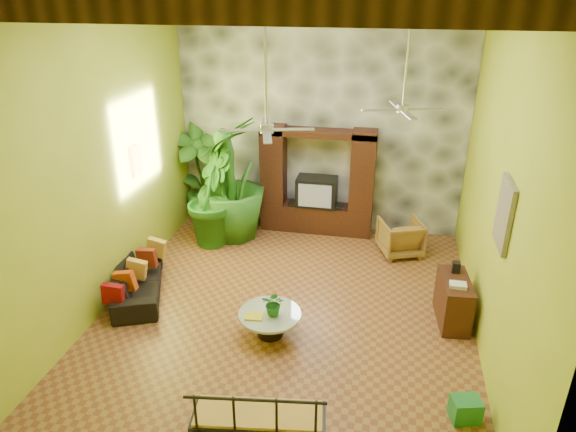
% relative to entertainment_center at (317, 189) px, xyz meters
% --- Properties ---
extents(ground, '(7.00, 7.00, 0.00)m').
position_rel_entertainment_center_xyz_m(ground, '(0.00, -3.14, -0.97)').
color(ground, brown).
rests_on(ground, ground).
extents(back_wall, '(6.00, 0.02, 5.00)m').
position_rel_entertainment_center_xyz_m(back_wall, '(0.00, 0.36, 1.53)').
color(back_wall, '#A1B328').
rests_on(back_wall, ground).
extents(left_wall, '(0.02, 7.00, 5.00)m').
position_rel_entertainment_center_xyz_m(left_wall, '(-3.00, -3.14, 1.53)').
color(left_wall, '#A1B328').
rests_on(left_wall, ground).
extents(right_wall, '(0.02, 7.00, 5.00)m').
position_rel_entertainment_center_xyz_m(right_wall, '(3.00, -3.14, 1.53)').
color(right_wall, '#A1B328').
rests_on(right_wall, ground).
extents(stone_accent_wall, '(5.98, 0.10, 4.98)m').
position_rel_entertainment_center_xyz_m(stone_accent_wall, '(0.00, 0.30, 1.53)').
color(stone_accent_wall, '#3D4046').
rests_on(stone_accent_wall, ground).
extents(ceiling_beams, '(5.95, 5.36, 0.22)m').
position_rel_entertainment_center_xyz_m(ceiling_beams, '(0.00, -3.14, 3.81)').
color(ceiling_beams, '#3A1F12').
rests_on(ceiling_beams, ceiling).
extents(entertainment_center, '(2.40, 0.55, 2.30)m').
position_rel_entertainment_center_xyz_m(entertainment_center, '(0.00, 0.00, 0.00)').
color(entertainment_center, black).
rests_on(entertainment_center, ground).
extents(ceiling_fan_front, '(1.28, 1.28, 1.86)m').
position_rel_entertainment_center_xyz_m(ceiling_fan_front, '(-0.20, -3.54, 2.44)').
color(ceiling_fan_front, '#ADAEB2').
rests_on(ceiling_fan_front, ceiling).
extents(ceiling_fan_back, '(1.28, 1.28, 1.86)m').
position_rel_entertainment_center_xyz_m(ceiling_fan_back, '(1.60, -1.94, 2.44)').
color(ceiling_fan_back, '#ADAEB2').
rests_on(ceiling_fan_back, ceiling).
extents(wall_art_mask, '(0.06, 0.32, 0.55)m').
position_rel_entertainment_center_xyz_m(wall_art_mask, '(-2.96, -2.14, 1.13)').
color(wall_art_mask, yellow).
rests_on(wall_art_mask, left_wall).
extents(wall_art_painting, '(0.06, 0.70, 0.90)m').
position_rel_entertainment_center_xyz_m(wall_art_painting, '(2.96, -3.74, 1.33)').
color(wall_art_painting, '#2A639C').
rests_on(wall_art_painting, right_wall).
extents(sofa, '(1.38, 2.02, 0.55)m').
position_rel_entertainment_center_xyz_m(sofa, '(-2.65, -3.16, -0.69)').
color(sofa, black).
rests_on(sofa, ground).
extents(wicker_armchair, '(1.00, 1.02, 0.72)m').
position_rel_entertainment_center_xyz_m(wicker_armchair, '(1.81, -0.72, -0.61)').
color(wicker_armchair, olive).
rests_on(wicker_armchair, ground).
extents(tall_plant_a, '(1.46, 1.30, 2.30)m').
position_rel_entertainment_center_xyz_m(tall_plant_a, '(-2.65, 0.01, 0.19)').
color(tall_plant_a, '#275C18').
rests_on(tall_plant_a, ground).
extents(tall_plant_b, '(1.09, 1.27, 2.07)m').
position_rel_entertainment_center_xyz_m(tall_plant_b, '(-2.05, -0.97, 0.07)').
color(tall_plant_b, '#21621A').
rests_on(tall_plant_b, ground).
extents(tall_plant_c, '(1.57, 1.57, 2.56)m').
position_rel_entertainment_center_xyz_m(tall_plant_c, '(-1.71, -0.62, 0.32)').
color(tall_plant_c, '#29661A').
rests_on(tall_plant_c, ground).
extents(coffee_table, '(0.96, 0.96, 0.40)m').
position_rel_entertainment_center_xyz_m(coffee_table, '(-0.13, -3.82, -0.71)').
color(coffee_table, black).
rests_on(coffee_table, ground).
extents(centerpiece_plant, '(0.38, 0.34, 0.39)m').
position_rel_entertainment_center_xyz_m(centerpiece_plant, '(-0.06, -3.84, -0.37)').
color(centerpiece_plant, '#1C5D18').
rests_on(centerpiece_plant, coffee_table).
extents(yellow_tray, '(0.30, 0.23, 0.03)m').
position_rel_entertainment_center_xyz_m(yellow_tray, '(-0.34, -3.98, -0.55)').
color(yellow_tray, gold).
rests_on(yellow_tray, coffee_table).
extents(iron_bench, '(1.59, 0.76, 0.57)m').
position_rel_entertainment_center_xyz_m(iron_bench, '(0.23, -5.96, -0.43)').
color(iron_bench, black).
rests_on(iron_bench, ground).
extents(side_console, '(0.52, 1.00, 0.77)m').
position_rel_entertainment_center_xyz_m(side_console, '(2.65, -2.88, -0.58)').
color(side_console, '#3B1D12').
rests_on(side_console, ground).
extents(green_bin, '(0.41, 0.35, 0.31)m').
position_rel_entertainment_center_xyz_m(green_bin, '(2.65, -4.98, -0.81)').
color(green_bin, '#1D6E1E').
rests_on(green_bin, ground).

